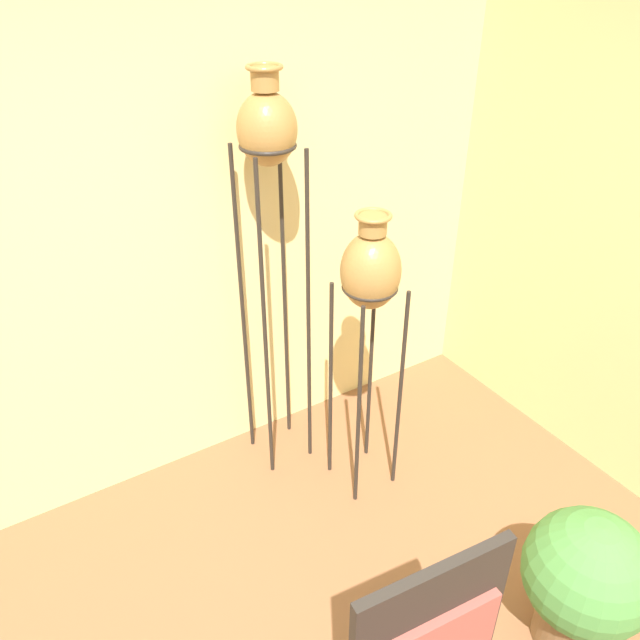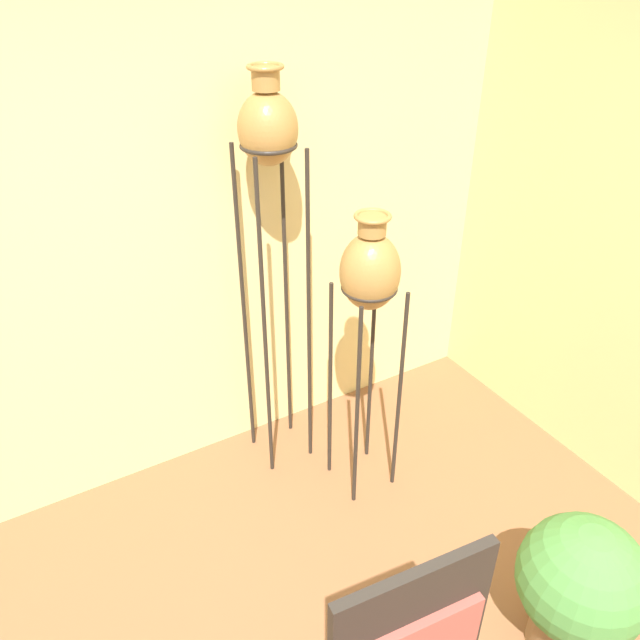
# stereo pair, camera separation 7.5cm
# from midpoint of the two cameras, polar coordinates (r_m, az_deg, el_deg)

# --- Properties ---
(wall_back) EXTENTS (8.02, 0.06, 2.70)m
(wall_back) POSITION_cam_midpoint_polar(r_m,az_deg,el_deg) (2.87, -18.78, 7.31)
(wall_back) COLOR beige
(wall_back) RESTS_ON ground_plane
(vase_stand_tall) EXTENTS (0.26, 0.26, 2.03)m
(vase_stand_tall) POSITION_cam_midpoint_polar(r_m,az_deg,el_deg) (2.73, -5.59, 15.15)
(vase_stand_tall) COLOR #28231E
(vase_stand_tall) RESTS_ON ground_plane
(vase_stand_medium) EXTENTS (0.27, 0.27, 1.49)m
(vase_stand_medium) POSITION_cam_midpoint_polar(r_m,az_deg,el_deg) (2.72, 3.84, 3.90)
(vase_stand_medium) COLOR #28231E
(vase_stand_medium) RESTS_ON ground_plane
(potted_plant) EXTENTS (0.49, 0.49, 0.66)m
(potted_plant) POSITION_cam_midpoint_polar(r_m,az_deg,el_deg) (2.75, 22.32, -21.10)
(potted_plant) COLOR brown
(potted_plant) RESTS_ON ground_plane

